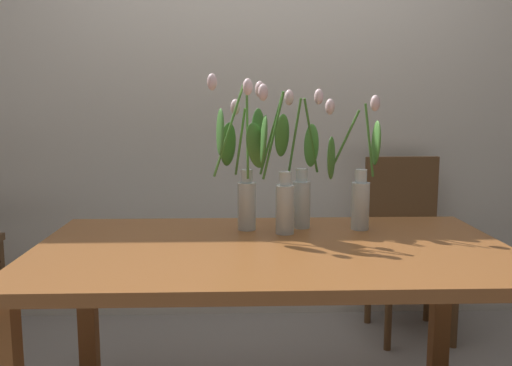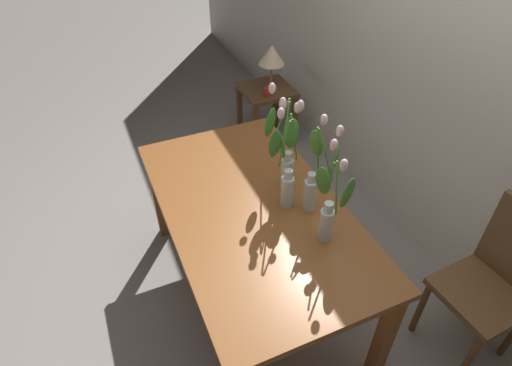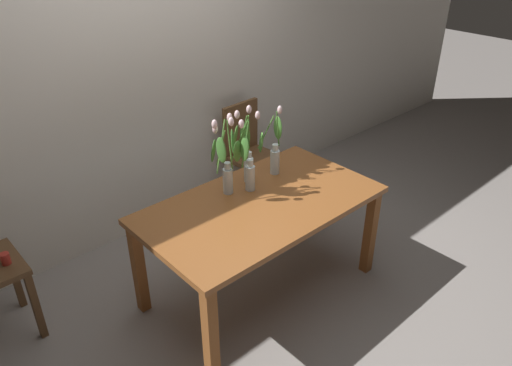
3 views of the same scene
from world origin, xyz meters
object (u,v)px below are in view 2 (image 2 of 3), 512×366
Objects in this scene: tulip_vase_0 at (329,210)px; tulip_vase_1 at (285,153)px; side_table at (267,100)px; dining_chair at (497,279)px; pillar_candle at (267,92)px; dining_table at (253,219)px; tulip_vase_3 at (315,179)px; tulip_vase_2 at (287,172)px; table_lamp at (272,56)px.

tulip_vase_1 is at bearing -178.60° from tulip_vase_0.
tulip_vase_0 is at bearing -16.47° from side_table.
tulip_vase_0 is 0.97m from dining_chair.
side_table is at bearing 154.86° from pillar_candle.
dining_table is at bearing -27.50° from pillar_candle.
tulip_vase_0 is 0.95× the size of tulip_vase_3.
tulip_vase_3 is 7.09× the size of pillar_candle.
dining_chair reaches higher than dining_table.
side_table is (-1.58, 0.62, -0.50)m from tulip_vase_2.
side_table is 0.43m from table_lamp.
table_lamp is at bearing 137.19° from pillar_candle.
tulip_vase_0 is 0.91× the size of tulip_vase_2.
table_lamp reaches higher than dining_table.
side_table is at bearing 158.52° from tulip_vase_1.
tulip_vase_2 reaches higher than side_table.
tulip_vase_1 is (-0.10, 0.23, 0.31)m from dining_table.
tulip_vase_2 is at bearing -21.23° from pillar_candle.
table_lamp is 5.31× the size of pillar_candle.
tulip_vase_0 reaches higher than side_table.
table_lamp is (-1.63, 0.53, -0.07)m from tulip_vase_3.
tulip_vase_3 is at bearing 14.37° from tulip_vase_1.
dining_table is 3.16× the size of tulip_vase_0.
tulip_vase_2 is 1.05× the size of tulip_vase_3.
side_table is at bearing 158.44° from tulip_vase_2.
dining_chair is at bearing 5.20° from side_table.
tulip_vase_1 is 1.64m from side_table.
dining_table is at bearing -144.74° from tulip_vase_0.
tulip_vase_3 is 1.05m from dining_chair.
dining_table is at bearing -127.69° from dining_chair.
tulip_vase_3 is at bearing 167.41° from tulip_vase_0.
tulip_vase_0 is at bearing -119.76° from dining_chair.
tulip_vase_2 is 1.67m from table_lamp.
tulip_vase_1 reaches higher than pillar_candle.
pillar_candle is (-2.20, -0.27, 0.06)m from dining_chair.
tulip_vase_0 is 1.86m from pillar_candle.
table_lamp is (-2.29, -0.19, 0.33)m from dining_chair.
side_table is (-1.45, 0.57, -0.52)m from tulip_vase_1.
dining_table is 0.34m from tulip_vase_2.
dining_table is at bearing -66.22° from tulip_vase_1.
tulip_vase_1 is at bearing -21.48° from side_table.
dining_chair is at bearing 7.04° from pillar_candle.
table_lamp is (-1.51, 0.82, 0.21)m from dining_table.
table_lamp is (-1.85, 0.58, -0.06)m from tulip_vase_0.
tulip_vase_2 is at bearing -22.44° from tulip_vase_1.
tulip_vase_2 is 1.59m from pillar_candle.
side_table is at bearing 163.53° from tulip_vase_0.
dining_table reaches higher than pillar_candle.
tulip_vase_3 is at bearing -16.24° from pillar_candle.
tulip_vase_1 is 1.06× the size of side_table.
dining_chair is 2.32m from table_lamp.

